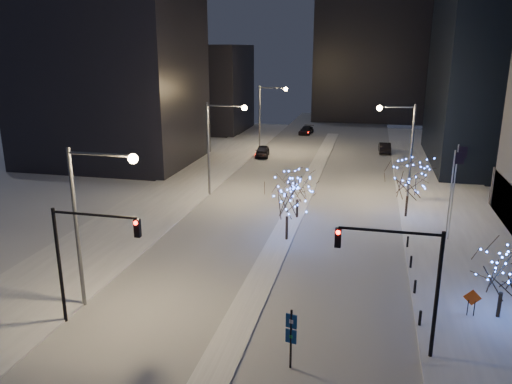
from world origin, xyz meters
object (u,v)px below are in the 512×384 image
(car_mid, at_px, (385,148))
(holiday_tree_plaza_far, at_px, (409,179))
(wayfinding_sign, at_px, (291,333))
(holiday_tree_plaza_near, at_px, (504,273))
(construction_sign, at_px, (472,300))
(car_far, at_px, (306,130))
(street_lamp_east, at_px, (403,139))
(holiday_tree_median_far, at_px, (298,186))
(holiday_tree_median_near, at_px, (287,199))
(street_lamp_w_far, at_px, (266,109))
(car_near, at_px, (262,151))
(street_lamp_w_mid, at_px, (218,136))
(traffic_signal_west, at_px, (82,249))
(traffic_signal_east, at_px, (406,271))
(street_lamp_w_near, at_px, (90,207))

(car_mid, relative_size, holiday_tree_plaza_far, 0.86)
(wayfinding_sign, bearing_deg, holiday_tree_plaza_near, 47.56)
(holiday_tree_plaza_far, relative_size, construction_sign, 3.26)
(car_far, bearing_deg, street_lamp_east, -63.50)
(wayfinding_sign, bearing_deg, holiday_tree_median_far, 111.66)
(holiday_tree_median_near, bearing_deg, construction_sign, -37.40)
(street_lamp_w_far, xyz_separation_m, car_far, (4.04, 16.90, -5.77))
(holiday_tree_plaza_far, xyz_separation_m, construction_sign, (2.72, -18.10, -2.58))
(car_near, bearing_deg, construction_sign, -69.38)
(car_far, relative_size, construction_sign, 2.94)
(street_lamp_w_mid, bearing_deg, construction_sign, -43.77)
(car_near, bearing_deg, holiday_tree_median_near, -81.08)
(holiday_tree_plaza_far, distance_m, construction_sign, 18.48)
(traffic_signal_west, height_order, wayfinding_sign, traffic_signal_west)
(traffic_signal_east, distance_m, wayfinding_sign, 6.50)
(street_lamp_w_mid, bearing_deg, street_lamp_w_near, -90.00)
(car_near, bearing_deg, street_lamp_w_mid, -97.75)
(street_lamp_w_near, relative_size, holiday_tree_plaza_near, 2.30)
(car_far, bearing_deg, street_lamp_w_mid, -90.07)
(street_lamp_w_mid, distance_m, car_far, 42.48)
(street_lamp_w_far, relative_size, holiday_tree_plaza_far, 1.79)
(car_far, xyz_separation_m, holiday_tree_median_far, (5.39, -47.55, 2.47))
(traffic_signal_west, xyz_separation_m, holiday_tree_median_near, (8.94, 15.51, -1.15))
(holiday_tree_median_far, distance_m, construction_sign, 20.21)
(street_lamp_w_near, xyz_separation_m, holiday_tree_median_near, (9.44, 13.50, -2.89))
(wayfinding_sign, bearing_deg, street_lamp_east, 92.27)
(street_lamp_w_far, bearing_deg, construction_sign, -64.39)
(traffic_signal_west, bearing_deg, holiday_tree_plaza_far, 51.58)
(street_lamp_w_far, bearing_deg, holiday_tree_median_near, -75.50)
(street_lamp_w_mid, bearing_deg, holiday_tree_plaza_near, -41.46)
(holiday_tree_median_near, height_order, holiday_tree_median_far, holiday_tree_median_near)
(street_lamp_w_far, relative_size, traffic_signal_west, 1.43)
(street_lamp_w_mid, height_order, holiday_tree_plaza_far, street_lamp_w_mid)
(car_far, xyz_separation_m, holiday_tree_plaza_near, (19.69, -62.86, 2.25))
(street_lamp_east, bearing_deg, car_mid, 92.50)
(car_near, relative_size, holiday_tree_median_near, 0.90)
(traffic_signal_east, distance_m, holiday_tree_plaza_near, 7.93)
(traffic_signal_east, bearing_deg, street_lamp_w_near, 176.79)
(street_lamp_w_near, xyz_separation_m, car_far, (4.04, 66.90, -5.77))
(street_lamp_w_near, relative_size, traffic_signal_east, 1.43)
(car_near, relative_size, holiday_tree_median_far, 1.01)
(street_lamp_w_far, relative_size, holiday_tree_median_near, 1.91)
(holiday_tree_median_far, bearing_deg, holiday_tree_plaza_near, -46.97)
(traffic_signal_east, height_order, holiday_tree_median_near, traffic_signal_east)
(car_mid, bearing_deg, traffic_signal_west, 69.92)
(street_lamp_w_mid, relative_size, holiday_tree_median_far, 2.14)
(street_lamp_east, xyz_separation_m, car_near, (-18.71, 17.73, -5.64))
(car_far, height_order, holiday_tree_median_far, holiday_tree_median_far)
(holiday_tree_median_near, height_order, wayfinding_sign, holiday_tree_median_near)
(car_far, bearing_deg, traffic_signal_east, -73.05)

